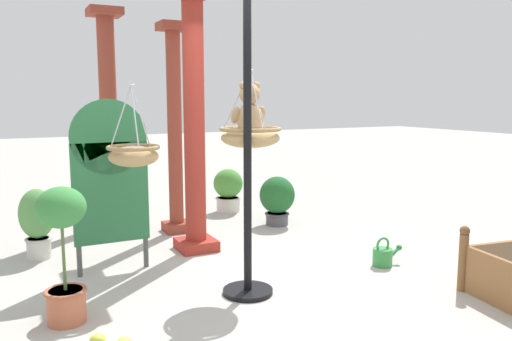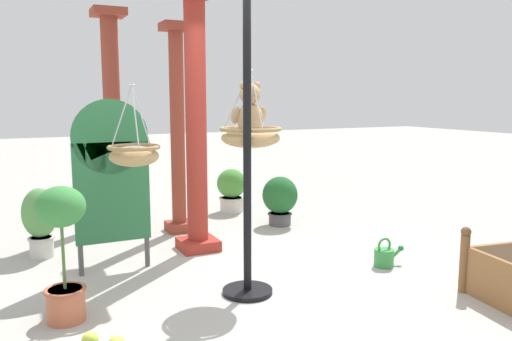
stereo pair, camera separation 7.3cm
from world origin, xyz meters
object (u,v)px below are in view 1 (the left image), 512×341
object	(u,v)px
display_pole_central	(248,204)
display_sign_board	(110,172)
greenhouse_pillar_right	(109,123)
potted_plant_tall_leafy	(277,198)
watering_can	(383,256)
potted_plant_bushy_green	(37,220)
greenhouse_pillar_far_back	(194,127)
potted_plant_flowering_red	(63,245)
hanging_basket_left_high	(134,155)
greenhouse_pillar_left	(175,134)
potted_plant_small_succulent	(228,189)
hanging_basket_with_teddy	(250,136)
teddy_bear	(249,113)

from	to	relation	value
display_pole_central	display_sign_board	bearing A→B (deg)	130.13
greenhouse_pillar_right	potted_plant_tall_leafy	size ratio (longest dim) A/B	4.32
watering_can	potted_plant_tall_leafy	bearing A→B (deg)	94.24
greenhouse_pillar_right	potted_plant_bushy_green	bearing A→B (deg)	-130.65
greenhouse_pillar_far_back	potted_plant_flowering_red	xyz separation A→B (m)	(-1.54, -1.33, -0.78)
hanging_basket_left_high	potted_plant_bushy_green	distance (m)	1.68
greenhouse_pillar_far_back	watering_can	xyz separation A→B (m)	(1.52, -1.39, -1.29)
greenhouse_pillar_left	greenhouse_pillar_right	distance (m)	1.02
greenhouse_pillar_far_back	potted_plant_bushy_green	size ratio (longest dim) A/B	3.80
hanging_basket_left_high	potted_plant_small_succulent	distance (m)	3.25
potted_plant_flowering_red	greenhouse_pillar_far_back	bearing A→B (deg)	40.77
greenhouse_pillar_left	potted_plant_flowering_red	bearing A→B (deg)	-125.96
hanging_basket_with_teddy	potted_plant_flowering_red	world-z (taller)	hanging_basket_with_teddy
potted_plant_flowering_red	potted_plant_bushy_green	distance (m)	1.80
hanging_basket_left_high	potted_plant_tall_leafy	bearing A→B (deg)	31.83
greenhouse_pillar_left	teddy_bear	bearing A→B (deg)	-88.59
hanging_basket_left_high	hanging_basket_with_teddy	bearing A→B (deg)	-21.11
hanging_basket_left_high	greenhouse_pillar_left	size ratio (longest dim) A/B	0.28
greenhouse_pillar_far_back	watering_can	world-z (taller)	greenhouse_pillar_far_back
display_pole_central	watering_can	bearing A→B (deg)	1.64
display_pole_central	watering_can	distance (m)	1.72
greenhouse_pillar_right	potted_plant_flowering_red	world-z (taller)	greenhouse_pillar_right
greenhouse_pillar_left	watering_can	world-z (taller)	greenhouse_pillar_left
display_pole_central	greenhouse_pillar_far_back	size ratio (longest dim) A/B	0.89
hanging_basket_left_high	potted_plant_tall_leafy	distance (m)	2.77
display_pole_central	greenhouse_pillar_right	size ratio (longest dim) A/B	0.89
greenhouse_pillar_right	watering_can	distance (m)	3.91
greenhouse_pillar_right	potted_plant_small_succulent	xyz separation A→B (m)	(1.71, -0.02, -1.03)
hanging_basket_with_teddy	potted_plant_tall_leafy	bearing A→B (deg)	54.24
greenhouse_pillar_left	potted_plant_small_succulent	bearing A→B (deg)	35.55
greenhouse_pillar_left	potted_plant_bushy_green	world-z (taller)	greenhouse_pillar_left
hanging_basket_with_teddy	potted_plant_bushy_green	distance (m)	2.56
greenhouse_pillar_right	potted_plant_tall_leafy	xyz separation A→B (m)	(1.98, -1.06, -1.01)
potted_plant_flowering_red	watering_can	bearing A→B (deg)	-1.14
greenhouse_pillar_far_back	potted_plant_bushy_green	distance (m)	1.94
display_pole_central	potted_plant_bushy_green	bearing A→B (deg)	129.52
potted_plant_flowering_red	potted_plant_small_succulent	size ratio (longest dim) A/B	1.62
greenhouse_pillar_right	display_sign_board	xyz separation A→B (m)	(-0.38, -1.96, -0.38)
hanging_basket_left_high	greenhouse_pillar_right	xyz separation A→B (m)	(0.26, 2.45, 0.17)
display_pole_central	potted_plant_small_succulent	xyz separation A→B (m)	(1.16, 3.05, -0.46)
potted_plant_flowering_red	display_pole_central	bearing A→B (deg)	-4.06
display_pole_central	watering_can	xyz separation A→B (m)	(1.57, 0.04, -0.70)
greenhouse_pillar_far_back	display_sign_board	world-z (taller)	greenhouse_pillar_far_back
greenhouse_pillar_far_back	watering_can	distance (m)	2.43
hanging_basket_with_teddy	hanging_basket_left_high	distance (m)	1.05
greenhouse_pillar_left	greenhouse_pillar_far_back	xyz separation A→B (m)	(-0.05, -0.87, 0.13)
potted_plant_small_succulent	watering_can	bearing A→B (deg)	-82.23
potted_plant_tall_leafy	watering_can	bearing A→B (deg)	-85.76
hanging_basket_with_teddy	potted_plant_small_succulent	bearing A→B (deg)	70.27
greenhouse_pillar_left	display_pole_central	bearing A→B (deg)	-92.49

